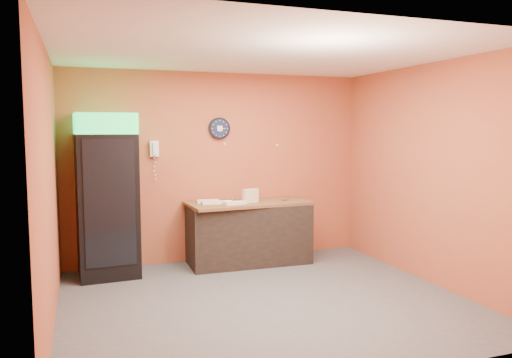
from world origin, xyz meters
name	(u,v)px	position (x,y,z in m)	size (l,w,h in m)	color
floor	(264,300)	(0.00, 0.00, 0.00)	(4.50, 4.50, 0.00)	#47474C
back_wall	(218,167)	(0.00, 2.00, 1.40)	(4.50, 0.02, 2.80)	#B54633
left_wall	(49,187)	(-2.25, 0.00, 1.40)	(0.02, 4.00, 2.80)	#B54633
right_wall	(430,174)	(2.25, 0.00, 1.40)	(0.02, 4.00, 2.80)	#B54633
ceiling	(265,53)	(0.00, 0.00, 2.80)	(4.50, 4.00, 0.02)	white
beverage_cooler	(107,198)	(-1.64, 1.60, 1.06)	(0.80, 0.81, 2.17)	black
prep_counter	(248,234)	(0.35, 1.61, 0.44)	(1.74, 0.77, 0.87)	black
wall_clock	(219,128)	(0.01, 1.97, 1.98)	(0.32, 0.06, 0.32)	black
wall_phone	(154,149)	(-0.95, 1.95, 1.69)	(0.12, 0.11, 0.22)	white
butcher_paper	(248,203)	(0.35, 1.61, 0.89)	(1.76, 0.83, 0.04)	brown
sub_roll_stack	(250,196)	(0.34, 1.51, 1.01)	(0.25, 0.14, 0.20)	beige
wrapped_sandwich_left	(212,203)	(-0.21, 1.56, 0.93)	(0.29, 0.12, 0.04)	silver
wrapped_sandwich_mid	(235,203)	(0.08, 1.40, 0.93)	(0.30, 0.12, 0.04)	silver
wrapped_sandwich_right	(208,201)	(-0.24, 1.69, 0.93)	(0.31, 0.12, 0.04)	silver
kitchen_tool	(233,199)	(0.14, 1.69, 0.95)	(0.07, 0.07, 0.07)	silver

